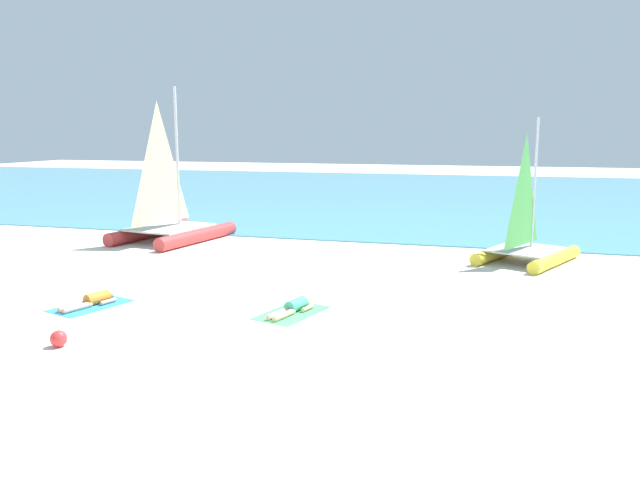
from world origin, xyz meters
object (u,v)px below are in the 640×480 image
sunbather_left (93,300)px  towel_right (292,313)px  sailboat_red (170,219)px  towel_left (91,306)px  sunbather_right (293,307)px  sailboat_yellow (526,241)px  beach_ball (59,339)px

sunbather_left → towel_right: (5.00, 0.73, -0.13)m
sailboat_red → towel_left: bearing=-62.9°
sailboat_red → towel_right: (7.82, -8.22, -0.89)m
towel_left → sunbather_right: (5.04, 0.85, 0.13)m
sailboat_red → sunbather_right: bearing=-36.3°
sailboat_yellow → towel_left: bearing=-116.8°
sailboat_red → sunbather_right: (7.84, -8.16, -0.77)m
sailboat_red → sunbather_right: size_ratio=3.90×
sailboat_yellow → sunbather_left: bearing=-116.9°
sailboat_yellow → towel_left: size_ratio=2.51×
towel_left → towel_right: same height
towel_left → sunbather_left: (0.02, 0.06, 0.13)m
towel_left → sunbather_right: size_ratio=1.23×
sailboat_red → beach_ball: size_ratio=17.76×
sailboat_red → sailboat_yellow: size_ratio=1.27×
towel_right → sailboat_red: bearing=133.6°
sailboat_red → sunbather_left: 9.41m
sailboat_yellow → beach_ball: size_ratio=14.01×
beach_ball → towel_right: bearing=43.3°
sailboat_yellow → beach_ball: (-9.36, -11.34, -0.54)m
sunbather_right → towel_right: bearing=-90.0°
sailboat_yellow → towel_right: bearing=-101.4°
towel_left → beach_ball: (1.25, -2.76, 0.16)m
sunbather_left → towel_right: size_ratio=0.81×
sailboat_yellow → sunbather_right: size_ratio=3.08×
sailboat_red → towel_left: size_ratio=3.18×
towel_right → sunbather_left: bearing=-171.7°
towel_right → towel_left: bearing=-171.1°
sunbather_right → towel_left: bearing=-154.7°
towel_left → towel_right: bearing=8.9°
sunbather_left → beach_ball: 3.09m
towel_left → sunbather_right: bearing=9.6°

